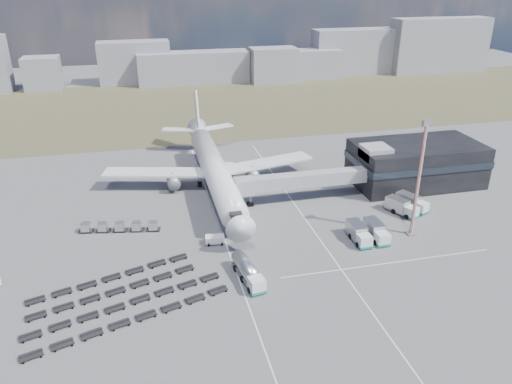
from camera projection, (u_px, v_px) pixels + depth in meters
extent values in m
plane|color=#565659|center=(242.00, 257.00, 90.62)|extent=(420.00, 420.00, 0.00)
cube|color=#4D472E|center=(182.00, 107.00, 188.13)|extent=(420.00, 90.00, 0.01)
cube|color=silver|center=(226.00, 245.00, 94.62)|extent=(0.25, 110.00, 0.01)
cube|color=silver|center=(316.00, 234.00, 98.43)|extent=(0.25, 110.00, 0.01)
cube|color=silver|center=(389.00, 263.00, 88.82)|extent=(40.00, 0.25, 0.01)
cube|color=black|center=(416.00, 164.00, 120.00)|extent=(30.00, 16.00, 10.00)
cube|color=#262D38|center=(417.00, 159.00, 119.50)|extent=(30.40, 16.40, 1.60)
cube|color=#939399|center=(376.00, 153.00, 113.83)|extent=(6.00, 6.00, 3.00)
cube|color=#939399|center=(303.00, 180.00, 110.52)|extent=(29.80, 3.00, 3.00)
cube|color=#939399|center=(244.00, 186.00, 107.24)|extent=(4.00, 3.60, 3.40)
cylinder|color=slate|center=(250.00, 195.00, 109.05)|extent=(0.70, 0.70, 5.10)
cylinder|color=black|center=(250.00, 204.00, 109.92)|extent=(1.40, 0.90, 1.40)
cylinder|color=white|center=(215.00, 171.00, 115.03)|extent=(5.60, 48.00, 5.60)
cone|color=white|center=(238.00, 223.00, 91.54)|extent=(5.60, 5.00, 5.60)
cone|color=white|center=(199.00, 132.00, 139.52)|extent=(5.60, 8.00, 5.60)
cube|color=black|center=(236.00, 214.00, 92.98)|extent=(2.20, 2.00, 0.80)
cube|color=white|center=(157.00, 172.00, 117.20)|extent=(25.59, 11.38, 0.50)
cube|color=white|center=(264.00, 163.00, 122.71)|extent=(25.59, 11.38, 0.50)
cylinder|color=slate|center=(173.00, 181.00, 116.87)|extent=(3.00, 5.00, 3.00)
cylinder|color=slate|center=(252.00, 174.00, 120.89)|extent=(3.00, 5.00, 3.00)
cube|color=white|center=(178.00, 130.00, 139.96)|extent=(9.49, 5.63, 0.35)
cube|color=white|center=(217.00, 127.00, 142.29)|extent=(9.49, 5.63, 0.35)
cube|color=white|center=(197.00, 109.00, 139.83)|extent=(0.50, 9.06, 11.45)
cylinder|color=slate|center=(233.00, 228.00, 98.08)|extent=(0.50, 0.50, 2.50)
cylinder|color=slate|center=(200.00, 181.00, 119.56)|extent=(0.60, 0.60, 2.50)
cylinder|color=slate|center=(226.00, 179.00, 120.92)|extent=(0.60, 0.60, 2.50)
cylinder|color=black|center=(233.00, 232.00, 98.39)|extent=(0.50, 1.20, 1.20)
cube|color=gray|center=(42.00, 73.00, 212.49)|extent=(14.75, 12.00, 13.70)
cube|color=gray|center=(135.00, 62.00, 223.52)|extent=(31.31, 12.00, 18.39)
cube|color=gray|center=(194.00, 68.00, 224.23)|extent=(49.53, 12.00, 13.85)
cube|color=gray|center=(273.00, 65.00, 226.07)|extent=(20.84, 12.00, 15.28)
cube|color=gray|center=(308.00, 64.00, 233.54)|extent=(29.57, 12.00, 13.22)
cube|color=gray|center=(367.00, 51.00, 244.23)|extent=(54.95, 12.00, 21.21)
cube|color=gray|center=(439.00, 45.00, 246.00)|extent=(48.99, 12.00, 25.87)
cube|color=white|center=(257.00, 285.00, 80.25)|extent=(2.78, 2.78, 2.34)
cube|color=#157A6B|center=(257.00, 289.00, 80.62)|extent=(2.90, 2.90, 0.51)
cylinder|color=#B5B5BA|center=(246.00, 267.00, 84.28)|extent=(3.66, 7.94, 2.55)
cube|color=slate|center=(246.00, 272.00, 84.76)|extent=(3.56, 7.92, 0.36)
cylinder|color=black|center=(249.00, 278.00, 83.57)|extent=(2.79, 1.50, 1.12)
cube|color=white|center=(215.00, 240.00, 94.86)|extent=(3.77, 2.39, 1.58)
cube|color=white|center=(226.00, 173.00, 123.34)|extent=(4.97, 7.07, 3.06)
cube|color=#157A6B|center=(226.00, 177.00, 123.85)|extent=(5.11, 7.21, 0.49)
cube|color=white|center=(364.00, 241.00, 93.26)|extent=(2.46, 2.35, 2.34)
cube|color=#157A6B|center=(364.00, 245.00, 93.63)|extent=(2.56, 2.46, 0.48)
cube|color=#B5B5BA|center=(356.00, 230.00, 96.39)|extent=(2.57, 4.91, 2.77)
cube|color=white|center=(382.00, 239.00, 94.04)|extent=(2.46, 2.35, 2.34)
cube|color=#157A6B|center=(382.00, 243.00, 94.41)|extent=(2.56, 2.46, 0.48)
cube|color=#B5B5BA|center=(374.00, 228.00, 97.16)|extent=(2.57, 4.91, 2.77)
cube|color=white|center=(411.00, 212.00, 104.26)|extent=(3.15, 3.10, 2.31)
cube|color=#157A6B|center=(411.00, 216.00, 104.63)|extent=(3.29, 3.23, 0.47)
cube|color=#B5B5BA|center=(397.00, 204.00, 106.74)|extent=(4.28, 5.44, 2.73)
cube|color=white|center=(422.00, 208.00, 106.25)|extent=(3.15, 3.10, 2.31)
cube|color=#157A6B|center=(421.00, 211.00, 106.62)|extent=(3.29, 3.23, 0.47)
cube|color=#B5B5BA|center=(408.00, 200.00, 108.73)|extent=(4.28, 5.44, 2.73)
cube|color=black|center=(86.00, 231.00, 99.11)|extent=(2.96, 2.13, 0.19)
cube|color=#B5B5BA|center=(86.00, 227.00, 98.75)|extent=(1.94, 1.94, 1.56)
cube|color=black|center=(103.00, 230.00, 99.26)|extent=(2.96, 2.13, 0.19)
cube|color=#B5B5BA|center=(103.00, 226.00, 98.90)|extent=(1.94, 1.94, 1.56)
cube|color=black|center=(120.00, 230.00, 99.41)|extent=(2.96, 2.13, 0.19)
cube|color=#B5B5BA|center=(119.00, 226.00, 99.05)|extent=(1.94, 1.94, 1.56)
cube|color=black|center=(137.00, 230.00, 99.56)|extent=(2.96, 2.13, 0.19)
cube|color=#B5B5BA|center=(136.00, 226.00, 99.20)|extent=(1.94, 1.94, 1.56)
cube|color=black|center=(154.00, 229.00, 99.71)|extent=(2.96, 2.13, 0.19)
cube|color=#B5B5BA|center=(153.00, 225.00, 99.35)|extent=(1.94, 1.94, 1.56)
cube|color=black|center=(133.00, 319.00, 74.05)|extent=(31.33, 11.49, 0.73)
cube|color=black|center=(124.00, 304.00, 77.36)|extent=(31.33, 11.49, 0.73)
cube|color=black|center=(116.00, 291.00, 80.67)|extent=(27.47, 10.24, 0.73)
cube|color=black|center=(108.00, 278.00, 83.98)|extent=(27.47, 10.24, 0.73)
cylinder|color=#A9361B|center=(418.00, 182.00, 93.93)|extent=(0.63, 0.63, 22.48)
cube|color=slate|center=(427.00, 123.00, 89.19)|extent=(2.22, 1.18, 1.08)
cube|color=#565659|center=(411.00, 233.00, 98.50)|extent=(1.80, 1.80, 0.27)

